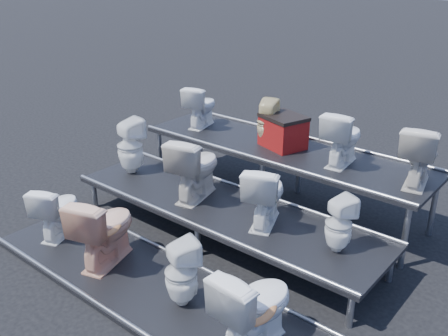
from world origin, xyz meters
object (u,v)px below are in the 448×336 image
Objects in this scene: toilet_1 at (104,228)px; toilet_3 at (254,306)px; toilet_0 at (57,210)px; toilet_2 at (181,273)px; toilet_6 at (265,194)px; toilet_5 at (195,167)px; toilet_7 at (339,224)px; red_crate at (283,133)px; toilet_10 at (343,137)px; toilet_8 at (201,106)px; toilet_11 at (419,154)px; toilet_9 at (267,122)px; toilet_4 at (130,146)px.

toilet_3 is at bearing 162.71° from toilet_1.
toilet_2 is at bearing 155.99° from toilet_0.
toilet_5 is at bearing -21.61° from toilet_6.
toilet_3 is 1.58m from toilet_6.
red_crate is at bearing -16.13° from toilet_7.
toilet_10 is (-0.67, 1.30, 0.44)m from toilet_7.
toilet_8 reaches higher than red_crate.
red_crate is at bearing -55.95° from toilet_2.
toilet_3 is at bearing 69.60° from toilet_11.
toilet_10 is at bearing -38.73° from toilet_7.
toilet_7 is (3.16, 1.30, 0.36)m from toilet_0.
toilet_5 is 1.41m from red_crate.
toilet_9 is 0.27m from red_crate.
toilet_11 is at bearing 166.21° from toilet_8.
toilet_9 is (0.39, 2.60, 0.69)m from toilet_1.
toilet_4 is 1.27× the size of toilet_7.
toilet_8 is (-2.14, 1.30, 0.35)m from toilet_6.
toilet_3 is 1.17× the size of toilet_10.
red_crate is at bearing -57.46° from toilet_3.
toilet_8 is at bearing 1.14° from toilet_7.
toilet_11 is (1.31, 2.60, 0.80)m from toilet_2.
toilet_0 is at bearing 22.02° from toilet_2.
toilet_1 is at bearing 54.49° from toilet_7.
toilet_4 is (-0.09, 1.30, 0.45)m from toilet_0.
toilet_0 is at bearing 35.15° from toilet_5.
toilet_7 is 3.36m from toilet_8.
toilet_7 is at bearing -105.97° from toilet_2.
toilet_5 reaches higher than toilet_6.
toilet_11 reaches higher than toilet_2.
toilet_0 is 0.96× the size of toilet_11.
toilet_11 is at bearing -94.77° from toilet_2.
toilet_10 is (1.15, 0.00, 0.03)m from toilet_9.
toilet_7 is 2.09m from red_crate.
toilet_1 is 1.17× the size of toilet_11.
toilet_0 is at bearing 101.24° from toilet_4.
toilet_0 is 4.40m from toilet_11.
toilet_2 is at bearing 64.80° from toilet_6.
toilet_3 is 1.46× the size of red_crate.
toilet_6 is at bearing 134.88° from toilet_8.
toilet_6 is at bearing -71.57° from toilet_2.
toilet_5 reaches higher than red_crate.
red_crate is (-1.46, 2.63, 0.59)m from toilet_3.
toilet_0 is 1.80m from toilet_5.
toilet_0 is 3.44m from toilet_7.
toilet_2 is 1.11× the size of toilet_8.
toilet_11 is at bearing -152.47° from toilet_4.
toilet_3 is 3.19m from toilet_9.
toilet_1 is 2.72m from toilet_9.
toilet_2 is 2.77m from red_crate.
toilet_1 reaches higher than toilet_3.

